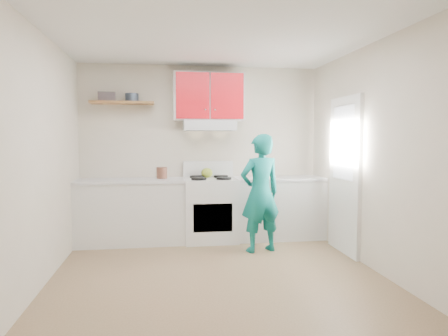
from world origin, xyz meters
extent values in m
plane|color=brown|center=(0.00, 0.00, 0.00)|extent=(3.80, 3.80, 0.00)
cube|color=white|center=(0.00, 0.00, 2.60)|extent=(3.60, 3.80, 0.04)
cube|color=beige|center=(0.00, 1.90, 1.30)|extent=(3.60, 0.04, 2.60)
cube|color=beige|center=(0.00, -1.90, 1.30)|extent=(3.60, 0.04, 2.60)
cube|color=beige|center=(-1.80, 0.00, 1.30)|extent=(0.04, 3.80, 2.60)
cube|color=beige|center=(1.80, 0.00, 1.30)|extent=(0.04, 3.80, 2.60)
cube|color=white|center=(1.78, 0.70, 1.02)|extent=(0.05, 0.85, 2.05)
cube|color=white|center=(1.75, 0.70, 1.45)|extent=(0.01, 0.55, 0.95)
cube|color=silver|center=(-1.04, 1.60, 0.45)|extent=(1.52, 0.60, 0.90)
cube|color=silver|center=(1.14, 1.60, 0.45)|extent=(1.32, 0.60, 0.90)
cube|color=white|center=(0.10, 1.57, 0.46)|extent=(0.76, 0.65, 0.92)
cube|color=silver|center=(0.10, 1.68, 1.70)|extent=(0.76, 0.44, 0.15)
cube|color=red|center=(0.10, 1.73, 2.12)|extent=(1.02, 0.33, 0.70)
cube|color=brown|center=(-1.15, 1.75, 2.02)|extent=(0.90, 0.30, 0.04)
cube|color=#3D3539|center=(-1.36, 1.72, 2.10)|extent=(0.26, 0.20, 0.13)
cylinder|color=#333D4C|center=(-1.02, 1.74, 2.10)|extent=(0.19, 0.19, 0.12)
ellipsoid|color=olive|center=(0.07, 1.71, 0.99)|extent=(0.22, 0.22, 0.15)
cylinder|color=brown|center=(-0.60, 1.67, 0.99)|extent=(0.18, 0.18, 0.19)
cube|color=olive|center=(0.72, 1.58, 0.91)|extent=(0.39, 0.33, 0.02)
cube|color=red|center=(1.37, 1.53, 0.90)|extent=(0.29, 0.25, 0.01)
imported|color=#0C6E69|center=(0.69, 0.90, 0.78)|extent=(0.65, 0.51, 1.57)
camera|label=1|loc=(-0.58, -4.28, 1.51)|focal=32.45mm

